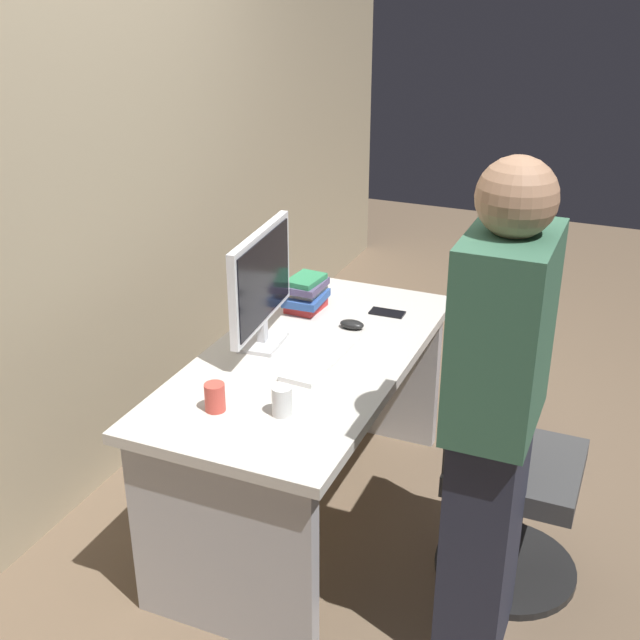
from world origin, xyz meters
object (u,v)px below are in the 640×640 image
at_px(mouse, 352,324).
at_px(desk, 308,405).
at_px(cup_near_keyboard, 282,401).
at_px(cup_by_monitor, 215,397).
at_px(handbag, 505,412).
at_px(cell_phone, 387,313).
at_px(book_stack, 307,294).
at_px(monitor, 261,282).
at_px(person_at_desk, 494,424).
at_px(keyboard, 321,358).
at_px(office_chair, 500,471).

bearing_deg(mouse, desk, 166.06).
distance_m(cup_near_keyboard, cup_by_monitor, 0.22).
distance_m(desk, mouse, 0.37).
bearing_deg(desk, handbag, -34.91).
bearing_deg(cell_phone, book_stack, 104.18).
bearing_deg(book_stack, monitor, 177.29).
xyz_separation_m(monitor, cup_near_keyboard, (-0.44, -0.29, -0.21)).
relative_size(person_at_desk, cell_phone, 11.38).
bearing_deg(desk, keyboard, -110.71).
relative_size(person_at_desk, book_stack, 7.98).
height_order(cup_near_keyboard, handbag, cup_near_keyboard).
distance_m(desk, keyboard, 0.24).
relative_size(person_at_desk, mouse, 16.39).
bearing_deg(book_stack, mouse, -112.55).
relative_size(keyboard, cell_phone, 2.99).
height_order(cup_near_keyboard, cup_by_monitor, cup_near_keyboard).
bearing_deg(mouse, handbag, -42.22).
height_order(person_at_desk, cup_by_monitor, person_at_desk).
bearing_deg(desk, monitor, 86.98).
distance_m(desk, office_chair, 0.76).
relative_size(desk, keyboard, 3.53).
relative_size(person_at_desk, cup_by_monitor, 17.03).
bearing_deg(person_at_desk, monitor, 66.99).
bearing_deg(keyboard, cell_phone, -6.77).
relative_size(mouse, book_stack, 0.49).
bearing_deg(handbag, book_stack, 122.43).
xyz_separation_m(book_stack, cell_phone, (0.09, -0.33, -0.07)).
relative_size(monitor, cup_by_monitor, 5.61).
xyz_separation_m(mouse, cup_by_monitor, (-0.77, 0.19, 0.03)).
bearing_deg(cell_phone, monitor, 141.90).
distance_m(mouse, cell_phone, 0.21).
height_order(monitor, cup_near_keyboard, monitor).
relative_size(desk, handbag, 4.02).
xyz_separation_m(keyboard, handbag, (0.91, -0.55, -0.61)).
height_order(office_chair, cup_near_keyboard, office_chair).
distance_m(office_chair, person_at_desk, 0.56).
xyz_separation_m(office_chair, book_stack, (0.41, 0.93, 0.38)).
bearing_deg(cup_by_monitor, person_at_desk, -84.19).
height_order(monitor, book_stack, monitor).
relative_size(office_chair, handbag, 2.49).
relative_size(mouse, cup_near_keyboard, 1.00).
relative_size(keyboard, cup_near_keyboard, 4.30).
xyz_separation_m(desk, book_stack, (0.38, 0.17, 0.29)).
height_order(cup_near_keyboard, cell_phone, cup_near_keyboard).
bearing_deg(monitor, book_stack, -2.71).
bearing_deg(desk, cup_by_monitor, 166.81).
bearing_deg(mouse, keyboard, 179.27).
bearing_deg(desk, mouse, -13.94).
relative_size(office_chair, cell_phone, 6.53).
height_order(desk, mouse, mouse).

